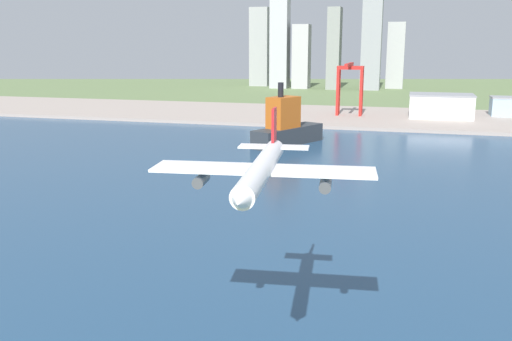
{
  "coord_description": "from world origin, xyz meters",
  "views": [
    {
      "loc": [
        57.04,
        11.16,
        61.33
      ],
      "look_at": [
        9.08,
        184.83,
        20.86
      ],
      "focal_mm": 39.79,
      "sensor_mm": 36.0,
      "label": 1
    }
  ],
  "objects_px": {
    "container_barge": "(286,127)",
    "port_crane_red": "(350,78)",
    "warehouse_main": "(441,106)",
    "airplane_landing": "(262,169)"
  },
  "relations": [
    {
      "from": "airplane_landing",
      "to": "container_barge",
      "type": "distance_m",
      "value": 254.04
    },
    {
      "from": "airplane_landing",
      "to": "port_crane_red",
      "type": "distance_m",
      "value": 385.83
    },
    {
      "from": "airplane_landing",
      "to": "warehouse_main",
      "type": "distance_m",
      "value": 394.7
    },
    {
      "from": "container_barge",
      "to": "warehouse_main",
      "type": "distance_m",
      "value": 172.88
    },
    {
      "from": "airplane_landing",
      "to": "port_crane_red",
      "type": "bearing_deg",
      "value": 94.01
    },
    {
      "from": "container_barge",
      "to": "warehouse_main",
      "type": "relative_size",
      "value": 1.11
    },
    {
      "from": "container_barge",
      "to": "port_crane_red",
      "type": "height_order",
      "value": "port_crane_red"
    },
    {
      "from": "airplane_landing",
      "to": "warehouse_main",
      "type": "relative_size",
      "value": 0.84
    },
    {
      "from": "warehouse_main",
      "to": "container_barge",
      "type": "bearing_deg",
      "value": -123.81
    },
    {
      "from": "port_crane_red",
      "to": "warehouse_main",
      "type": "xyz_separation_m",
      "value": [
        73.22,
        6.13,
        -21.13
      ]
    }
  ]
}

